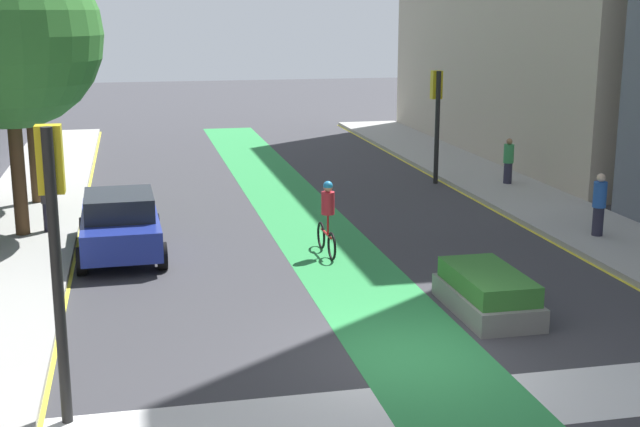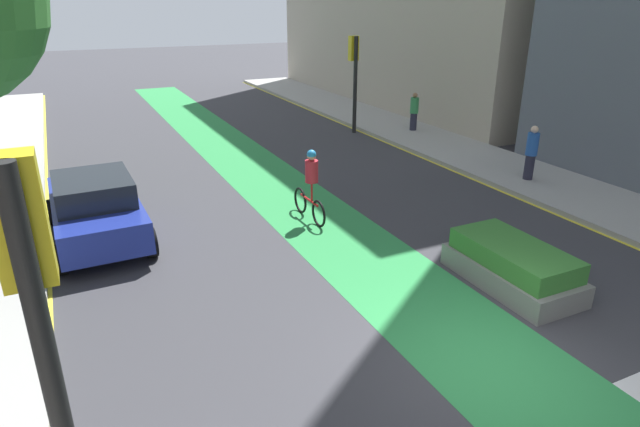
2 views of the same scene
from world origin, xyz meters
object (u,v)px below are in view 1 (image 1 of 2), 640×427
at_px(pedestrian_sidewalk_right_a, 599,204).
at_px(street_tree_far, 25,30).
at_px(cyclist_in_lane, 327,216).
at_px(street_tree_near, 7,36).
at_px(median_planter, 487,293).
at_px(traffic_signal_far_right, 437,104).
at_px(pedestrian_sidewalk_right_b, 508,161).
at_px(traffic_signal_near_left, 54,218).
at_px(car_blue_left_far, 120,223).
at_px(pedestrian_sidewalk_left_a, 47,200).

distance_m(pedestrian_sidewalk_right_a, street_tree_far, 16.80).
distance_m(cyclist_in_lane, street_tree_near, 9.10).
distance_m(street_tree_near, median_planter, 13.26).
bearing_deg(cyclist_in_lane, traffic_signal_far_right, 54.95).
xyz_separation_m(street_tree_near, street_tree_far, (0.01, 3.96, 0.05)).
bearing_deg(street_tree_far, pedestrian_sidewalk_right_b, -1.53).
relative_size(pedestrian_sidewalk_right_a, pedestrian_sidewalk_right_b, 1.07).
height_order(traffic_signal_far_right, street_tree_near, street_tree_near).
bearing_deg(street_tree_far, median_planter, -50.83).
distance_m(cyclist_in_lane, median_planter, 5.18).
xyz_separation_m(traffic_signal_near_left, median_planter, (7.81, 2.94, -2.62)).
xyz_separation_m(traffic_signal_far_right, car_blue_left_far, (-10.53, -6.95, -1.90)).
bearing_deg(street_tree_near, cyclist_in_lane, -22.92).
bearing_deg(street_tree_far, street_tree_near, -90.16).
bearing_deg(traffic_signal_far_right, street_tree_far, -175.95).
distance_m(traffic_signal_near_left, car_blue_left_far, 8.98).
xyz_separation_m(traffic_signal_near_left, pedestrian_sidewalk_right_a, (12.75, 7.40, -2.05)).
relative_size(cyclist_in_lane, pedestrian_sidewalk_right_a, 1.14).
xyz_separation_m(traffic_signal_near_left, car_blue_left_far, (0.73, 8.67, -2.22)).
bearing_deg(pedestrian_sidewalk_right_b, traffic_signal_far_right, 147.83).
relative_size(traffic_signal_far_right, pedestrian_sidewalk_left_a, 2.35).
height_order(pedestrian_sidewalk_right_a, street_tree_far, street_tree_far).
distance_m(traffic_signal_far_right, pedestrian_sidewalk_right_b, 3.07).
height_order(pedestrian_sidewalk_left_a, median_planter, pedestrian_sidewalk_left_a).
xyz_separation_m(pedestrian_sidewalk_right_a, pedestrian_sidewalk_right_b, (0.62, 6.89, -0.06)).
height_order(traffic_signal_near_left, car_blue_left_far, traffic_signal_near_left).
xyz_separation_m(pedestrian_sidewalk_right_a, pedestrian_sidewalk_left_a, (-13.88, 3.53, 0.00)).
height_order(traffic_signal_near_left, street_tree_far, street_tree_far).
xyz_separation_m(car_blue_left_far, cyclist_in_lane, (4.90, -1.06, 0.17)).
bearing_deg(cyclist_in_lane, pedestrian_sidewalk_right_a, -1.64).
xyz_separation_m(traffic_signal_near_left, pedestrian_sidewalk_left_a, (-1.13, 10.93, -2.04)).
bearing_deg(car_blue_left_far, traffic_signal_far_right, 33.44).
xyz_separation_m(pedestrian_sidewalk_right_b, median_planter, (-5.56, -11.35, -0.51)).
bearing_deg(street_tree_near, median_planter, -39.12).
bearing_deg(traffic_signal_near_left, street_tree_far, 96.86).
relative_size(car_blue_left_far, street_tree_far, 0.62).
relative_size(traffic_signal_near_left, pedestrian_sidewalk_left_a, 2.64).
distance_m(pedestrian_sidewalk_left_a, pedestrian_sidewalk_right_b, 14.89).
bearing_deg(traffic_signal_near_left, median_planter, 20.61).
bearing_deg(street_tree_near, traffic_signal_near_left, -80.59).
bearing_deg(car_blue_left_far, pedestrian_sidewalk_left_a, 129.47).
distance_m(traffic_signal_near_left, street_tree_far, 14.97).
height_order(traffic_signal_far_right, pedestrian_sidewalk_left_a, traffic_signal_far_right).
height_order(cyclist_in_lane, street_tree_far, street_tree_far).
bearing_deg(median_planter, pedestrian_sidewalk_left_a, 138.22).
distance_m(pedestrian_sidewalk_left_a, street_tree_near, 4.29).
bearing_deg(street_tree_far, traffic_signal_far_right, 4.05).
bearing_deg(pedestrian_sidewalk_right_a, car_blue_left_far, 173.98).
xyz_separation_m(street_tree_far, median_planter, (9.58, -11.76, -4.86)).
distance_m(pedestrian_sidewalk_right_b, median_planter, 12.65).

